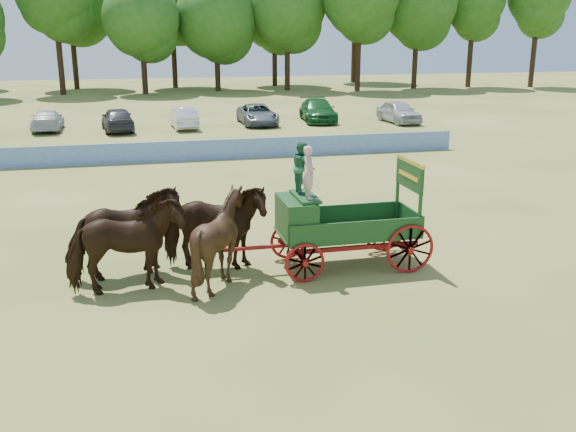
% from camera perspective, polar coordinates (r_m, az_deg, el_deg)
% --- Properties ---
extents(ground, '(160.00, 160.00, 0.00)m').
position_cam_1_polar(ground, '(17.19, 5.52, -6.09)').
color(ground, '#AB8D4D').
rests_on(ground, ground).
extents(horse_lead_left, '(3.07, 1.68, 2.48)m').
position_cam_1_polar(horse_lead_left, '(16.72, -14.27, -2.65)').
color(horse_lead_left, black).
rests_on(horse_lead_left, ground).
extents(horse_lead_right, '(3.17, 1.99, 2.48)m').
position_cam_1_polar(horse_lead_right, '(17.77, -14.25, -1.54)').
color(horse_lead_right, black).
rests_on(horse_lead_right, ground).
extents(horse_wheel_left, '(2.69, 2.51, 2.48)m').
position_cam_1_polar(horse_wheel_left, '(16.83, -6.09, -2.10)').
color(horse_wheel_left, black).
rests_on(horse_wheel_left, ground).
extents(horse_wheel_right, '(3.14, 1.90, 2.48)m').
position_cam_1_polar(horse_wheel_right, '(17.87, -6.55, -1.03)').
color(horse_wheel_right, black).
rests_on(horse_wheel_right, ground).
extents(farm_dray, '(6.00, 2.00, 3.58)m').
position_cam_1_polar(farm_dray, '(17.86, 3.17, 0.11)').
color(farm_dray, maroon).
rests_on(farm_dray, ground).
extents(sponsor_banner, '(26.00, 0.08, 1.05)m').
position_cam_1_polar(sponsor_banner, '(33.83, -5.97, 5.90)').
color(sponsor_banner, '#214EB6').
rests_on(sponsor_banner, ground).
extents(parked_cars, '(41.64, 7.58, 1.63)m').
position_cam_1_polar(parked_cars, '(45.80, -14.55, 8.47)').
color(parked_cars, silver).
rests_on(parked_cars, ground).
extents(treeline, '(92.39, 23.00, 15.62)m').
position_cam_1_polar(treeline, '(74.91, -10.58, 18.25)').
color(treeline, '#382314').
rests_on(treeline, ground).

